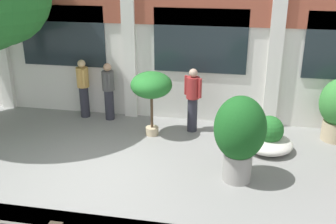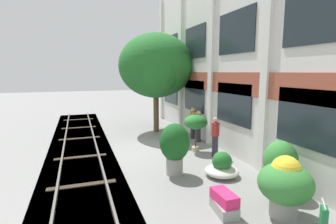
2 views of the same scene
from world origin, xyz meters
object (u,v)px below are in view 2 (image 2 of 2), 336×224
at_px(broadleaf_tree, 156,67).
at_px(potted_plant_wide_bowl, 222,167).
at_px(potted_plant_ribbed_drum, 175,145).
at_px(potted_plant_stone_basin, 285,183).
at_px(potted_plant_tall_urn, 196,123).
at_px(potted_plant_glazed_jar, 280,165).
at_px(resident_near_plants, 215,136).
at_px(resident_by_doorway, 193,122).
at_px(potted_plant_square_trough, 224,203).
at_px(resident_watching_tracks, 198,125).

distance_m(broadleaf_tree, potted_plant_wide_bowl, 8.14).
height_order(potted_plant_ribbed_drum, potted_plant_stone_basin, potted_plant_ribbed_drum).
bearing_deg(potted_plant_wide_bowl, potted_plant_tall_urn, 172.88).
height_order(potted_plant_glazed_jar, potted_plant_ribbed_drum, potted_plant_ribbed_drum).
bearing_deg(resident_near_plants, broadleaf_tree, -51.04).
bearing_deg(resident_by_doorway, potted_plant_glazed_jar, 147.08).
distance_m(potted_plant_ribbed_drum, potted_plant_stone_basin, 3.79).
xyz_separation_m(broadleaf_tree, potted_plant_wide_bowl, (7.34, 0.17, -3.50)).
height_order(potted_plant_tall_urn, potted_plant_stone_basin, potted_plant_tall_urn).
bearing_deg(potted_plant_square_trough, potted_plant_tall_urn, 162.88).
bearing_deg(potted_plant_tall_urn, resident_watching_tracks, 150.06).
xyz_separation_m(potted_plant_tall_urn, resident_near_plants, (0.99, 0.44, -0.40)).
bearing_deg(resident_by_doorway, resident_near_plants, 142.00).
bearing_deg(potted_plant_glazed_jar, resident_near_plants, -178.06).
height_order(broadleaf_tree, resident_watching_tracks, broadleaf_tree).
xyz_separation_m(potted_plant_glazed_jar, potted_plant_stone_basin, (1.06, -0.80, -0.01)).
bearing_deg(potted_plant_ribbed_drum, resident_near_plants, 118.38).
height_order(potted_plant_wide_bowl, resident_watching_tracks, resident_watching_tracks).
xyz_separation_m(potted_plant_square_trough, resident_by_doorway, (-7.20, 2.41, 0.64)).
xyz_separation_m(potted_plant_square_trough, resident_watching_tracks, (-6.43, 2.36, 0.61)).
distance_m(potted_plant_wide_bowl, potted_plant_tall_urn, 3.09).
bearing_deg(broadleaf_tree, potted_plant_stone_basin, 1.64).
xyz_separation_m(potted_plant_glazed_jar, resident_by_doorway, (-6.78, 0.30, 0.02)).
distance_m(potted_plant_stone_basin, resident_near_plants, 4.72).
xyz_separation_m(resident_by_doorway, resident_near_plants, (3.17, -0.43, 0.01)).
xyz_separation_m(broadleaf_tree, resident_by_doorway, (2.26, 1.40, -2.92)).
xyz_separation_m(broadleaf_tree, resident_near_plants, (5.42, 0.97, -2.91)).
bearing_deg(potted_plant_stone_basin, potted_plant_ribbed_drum, -154.94).
distance_m(potted_plant_square_trough, potted_plant_wide_bowl, 2.42).
bearing_deg(potted_plant_glazed_jar, potted_plant_wide_bowl, -151.22).
distance_m(resident_watching_tracks, resident_near_plants, 2.44).
height_order(broadleaf_tree, potted_plant_wide_bowl, broadleaf_tree).
height_order(potted_plant_glazed_jar, resident_watching_tracks, resident_watching_tracks).
relative_size(potted_plant_glazed_jar, potted_plant_square_trough, 1.66).
height_order(broadleaf_tree, potted_plant_stone_basin, broadleaf_tree).
bearing_deg(potted_plant_ribbed_drum, potted_plant_stone_basin, 25.06).
bearing_deg(broadleaf_tree, resident_near_plants, 10.14).
bearing_deg(potted_plant_stone_basin, broadleaf_tree, -178.36).
bearing_deg(resident_near_plants, potted_plant_wide_bowl, 96.11).
height_order(potted_plant_glazed_jar, potted_plant_tall_urn, potted_plant_tall_urn).
xyz_separation_m(resident_by_doorway, resident_watching_tracks, (0.76, -0.05, -0.03)).
relative_size(potted_plant_glazed_jar, potted_plant_wide_bowl, 1.36).
relative_size(resident_watching_tracks, resident_near_plants, 0.96).
height_order(potted_plant_wide_bowl, potted_plant_tall_urn, potted_plant_tall_urn).
xyz_separation_m(potted_plant_ribbed_drum, resident_by_doorway, (-4.40, 2.71, -0.15)).
bearing_deg(potted_plant_tall_urn, potted_plant_glazed_jar, 6.99).
relative_size(potted_plant_wide_bowl, resident_near_plants, 0.69).
bearing_deg(potted_plant_square_trough, potted_plant_stone_basin, 63.87).
distance_m(resident_by_doorway, resident_watching_tracks, 0.76).
xyz_separation_m(potted_plant_stone_basin, resident_by_doorway, (-7.83, 1.11, 0.03)).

